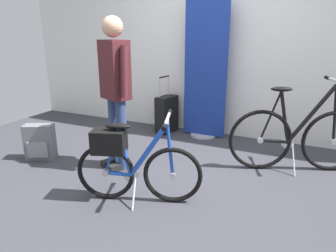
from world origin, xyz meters
name	(u,v)px	position (x,y,z in m)	size (l,w,h in m)	color
ground_plane	(162,185)	(0.00, 0.00, 0.00)	(6.42, 6.42, 0.00)	#38383F
back_wall	(220,38)	(0.00, 1.84, 1.36)	(6.42, 0.10, 2.71)	white
floor_banner_stand	(205,77)	(-0.11, 1.59, 0.85)	(0.60, 0.36, 1.88)	#B7B7BC
folding_bike_foreground	(130,161)	(-0.13, -0.35, 0.38)	(1.06, 0.56, 0.78)	black
display_bike_left	(297,137)	(1.14, 0.93, 0.37)	(1.34, 0.66, 0.99)	black
visitor_near_wall	(115,86)	(-0.63, 0.21, 0.91)	(0.48, 0.37, 1.59)	navy
rolling_suitcase	(167,114)	(-0.66, 1.53, 0.28)	(0.24, 0.39, 0.83)	black
backpack_on_floor	(40,142)	(-1.58, 0.00, 0.20)	(0.37, 0.29, 0.42)	slate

